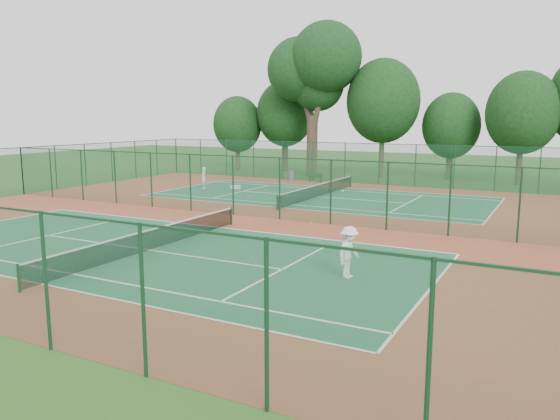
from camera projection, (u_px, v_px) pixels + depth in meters
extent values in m
plane|color=#28541A|center=(256.00, 217.00, 31.36)|extent=(120.00, 120.00, 0.00)
cube|color=brown|center=(256.00, 217.00, 31.36)|extent=(40.00, 36.00, 0.01)
cube|color=#1C5A37|center=(151.00, 250.00, 23.51)|extent=(23.77, 10.97, 0.01)
cube|color=#1C5B39|center=(319.00, 197.00, 39.20)|extent=(23.77, 10.97, 0.01)
cube|color=#1A5034|center=(362.00, 163.00, 46.75)|extent=(40.00, 0.02, 3.50)
cube|color=#163E25|center=(362.00, 143.00, 46.46)|extent=(40.00, 0.05, 0.05)
cube|color=#1A5032|center=(22.00, 171.00, 40.26)|extent=(0.02, 36.00, 3.50)
cube|color=#133620|center=(20.00, 148.00, 39.97)|extent=(0.05, 36.00, 0.05)
cube|color=#1B522D|center=(256.00, 187.00, 31.06)|extent=(40.00, 0.02, 3.50)
cube|color=#13351F|center=(256.00, 157.00, 30.77)|extent=(40.00, 0.05, 0.05)
cylinder|color=#133620|center=(19.00, 278.00, 17.85)|extent=(0.10, 0.10, 0.97)
cylinder|color=#133620|center=(231.00, 216.00, 29.01)|extent=(0.10, 0.10, 0.97)
cube|color=black|center=(150.00, 240.00, 23.43)|extent=(0.02, 12.80, 0.85)
cube|color=silver|center=(150.00, 230.00, 23.36)|extent=(0.04, 12.80, 0.06)
cylinder|color=#12321D|center=(277.00, 203.00, 33.54)|extent=(0.10, 0.10, 0.97)
cylinder|color=#12321D|center=(351.00, 181.00, 44.70)|extent=(0.10, 0.10, 0.97)
cube|color=black|center=(319.00, 190.00, 39.12)|extent=(0.02, 12.80, 0.85)
cube|color=silver|center=(319.00, 184.00, 39.05)|extent=(0.04, 12.80, 0.06)
imported|color=white|center=(349.00, 252.00, 19.37)|extent=(0.85, 1.29, 1.87)
imported|color=white|center=(203.00, 178.00, 43.42)|extent=(0.60, 0.73, 1.73)
cylinder|color=slate|center=(292.00, 176.00, 49.02)|extent=(0.57, 0.57, 0.93)
cube|color=black|center=(310.00, 179.00, 48.44)|extent=(0.13, 0.35, 0.38)
cube|color=black|center=(321.00, 180.00, 48.15)|extent=(0.13, 0.35, 0.38)
cube|color=black|center=(315.00, 177.00, 48.26)|extent=(1.33, 0.60, 0.04)
cube|color=black|center=(315.00, 175.00, 48.07)|extent=(1.27, 0.29, 0.38)
cube|color=silver|center=(236.00, 187.00, 43.54)|extent=(0.83, 0.59, 0.29)
sphere|color=#DCEF37|center=(311.00, 223.00, 29.54)|extent=(0.07, 0.07, 0.07)
sphere|color=yellow|center=(350.00, 227.00, 28.31)|extent=(0.07, 0.07, 0.07)
sphere|color=yellow|center=(218.00, 213.00, 32.30)|extent=(0.07, 0.07, 0.07)
cylinder|color=#392A1F|center=(312.00, 146.00, 52.73)|extent=(1.07, 1.07, 5.82)
cylinder|color=#392A1F|center=(306.00, 100.00, 52.65)|extent=(1.97, 0.58, 5.79)
cylinder|color=#392A1F|center=(320.00, 97.00, 51.37)|extent=(1.84, 0.54, 6.28)
sphere|color=black|center=(299.00, 70.00, 52.47)|extent=(6.21, 6.21, 6.21)
sphere|color=black|center=(326.00, 57.00, 50.50)|extent=(6.59, 6.59, 6.59)
sphere|color=black|center=(318.00, 85.00, 52.33)|extent=(5.04, 5.04, 5.04)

